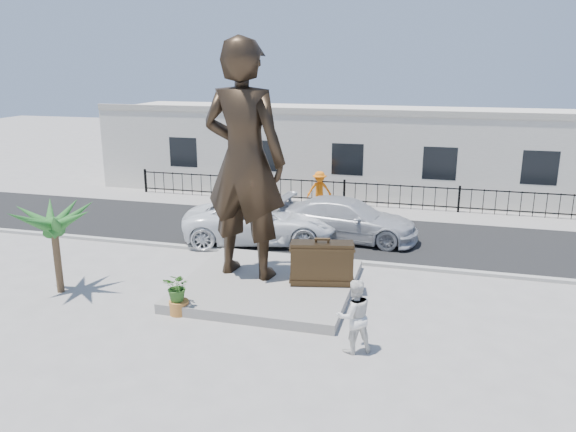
% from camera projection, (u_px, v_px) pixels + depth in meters
% --- Properties ---
extents(ground, '(100.00, 100.00, 0.00)m').
position_uv_depth(ground, '(270.00, 310.00, 16.23)').
color(ground, '#9E9991').
rests_on(ground, ground).
extents(street, '(40.00, 7.00, 0.01)m').
position_uv_depth(street, '(325.00, 232.00, 23.68)').
color(street, black).
rests_on(street, ground).
extents(curb, '(40.00, 0.25, 0.12)m').
position_uv_depth(curb, '(306.00, 258.00, 20.40)').
color(curb, '#A5A399').
rests_on(curb, ground).
extents(far_sidewalk, '(40.00, 2.50, 0.02)m').
position_uv_depth(far_sidewalk, '(341.00, 209.00, 27.40)').
color(far_sidewalk, '#9E9991').
rests_on(far_sidewalk, ground).
extents(plinth, '(5.20, 5.20, 0.30)m').
position_uv_depth(plinth, '(269.00, 285.00, 17.71)').
color(plinth, gray).
rests_on(plinth, ground).
extents(fence, '(22.00, 0.10, 1.20)m').
position_uv_depth(fence, '(344.00, 193.00, 27.99)').
color(fence, black).
rests_on(fence, ground).
extents(building, '(28.00, 7.00, 4.40)m').
position_uv_depth(building, '(357.00, 149.00, 31.47)').
color(building, silver).
rests_on(building, ground).
extents(statue, '(2.91, 2.12, 7.39)m').
position_uv_depth(statue, '(244.00, 161.00, 17.26)').
color(statue, black).
rests_on(statue, plinth).
extents(suitcase, '(1.99, 0.99, 1.34)m').
position_uv_depth(suitcase, '(322.00, 263.00, 17.23)').
color(suitcase, '#352716').
rests_on(suitcase, plinth).
extents(tourist, '(1.15, 1.07, 1.88)m').
position_uv_depth(tourist, '(354.00, 316.00, 13.70)').
color(tourist, white).
rests_on(tourist, ground).
extents(car_white, '(6.49, 4.14, 1.67)m').
position_uv_depth(car_white, '(260.00, 221.00, 22.25)').
color(car_white, white).
rests_on(car_white, street).
extents(car_silver, '(5.80, 2.69, 1.64)m').
position_uv_depth(car_silver, '(347.00, 219.00, 22.54)').
color(car_silver, '#BCBDC1').
rests_on(car_silver, street).
extents(worker, '(1.34, 0.99, 1.85)m').
position_uv_depth(worker, '(319.00, 190.00, 27.14)').
color(worker, orange).
rests_on(worker, far_sidewalk).
extents(palm_tree, '(1.80, 1.80, 3.20)m').
position_uv_depth(palm_tree, '(61.00, 292.00, 17.54)').
color(palm_tree, '#215920').
rests_on(palm_tree, ground).
extents(planter, '(0.56, 0.56, 0.40)m').
position_uv_depth(planter, '(179.00, 307.00, 15.95)').
color(planter, '#B87230').
rests_on(planter, ground).
extents(shrub, '(0.78, 0.68, 0.85)m').
position_uv_depth(shrub, '(178.00, 287.00, 15.79)').
color(shrub, '#2E5B1D').
rests_on(shrub, planter).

